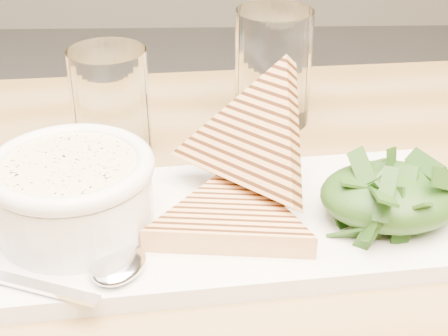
{
  "coord_description": "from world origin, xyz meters",
  "views": [
    {
      "loc": [
        0.01,
        -0.2,
        1.06
      ],
      "look_at": [
        0.02,
        0.28,
        0.78
      ],
      "focal_mm": 55.0,
      "sensor_mm": 36.0,
      "label": 1
    }
  ],
  "objects_px": {
    "soup_bowl": "(74,201)",
    "glass_near": "(111,107)",
    "platter": "(225,224)",
    "glass_far": "(273,67)",
    "table_top": "(275,320)"
  },
  "relations": [
    {
      "from": "soup_bowl",
      "to": "glass_near",
      "type": "height_order",
      "value": "glass_near"
    },
    {
      "from": "platter",
      "to": "glass_far",
      "type": "bearing_deg",
      "value": 75.03
    },
    {
      "from": "soup_bowl",
      "to": "glass_far",
      "type": "xyz_separation_m",
      "value": [
        0.18,
        0.23,
        0.02
      ]
    },
    {
      "from": "table_top",
      "to": "platter",
      "type": "height_order",
      "value": "platter"
    },
    {
      "from": "table_top",
      "to": "soup_bowl",
      "type": "relative_size",
      "value": 10.81
    },
    {
      "from": "table_top",
      "to": "glass_near",
      "type": "distance_m",
      "value": 0.27
    },
    {
      "from": "platter",
      "to": "glass_near",
      "type": "relative_size",
      "value": 3.5
    },
    {
      "from": "table_top",
      "to": "glass_near",
      "type": "xyz_separation_m",
      "value": [
        -0.14,
        0.21,
        0.08
      ]
    },
    {
      "from": "glass_far",
      "to": "table_top",
      "type": "bearing_deg",
      "value": -94.3
    },
    {
      "from": "soup_bowl",
      "to": "glass_near",
      "type": "distance_m",
      "value": 0.14
    },
    {
      "from": "table_top",
      "to": "glass_far",
      "type": "xyz_separation_m",
      "value": [
        0.02,
        0.3,
        0.08
      ]
    },
    {
      "from": "platter",
      "to": "glass_far",
      "type": "xyz_separation_m",
      "value": [
        0.06,
        0.21,
        0.05
      ]
    },
    {
      "from": "soup_bowl",
      "to": "glass_far",
      "type": "distance_m",
      "value": 0.29
    },
    {
      "from": "soup_bowl",
      "to": "glass_far",
      "type": "relative_size",
      "value": 1.0
    },
    {
      "from": "soup_bowl",
      "to": "glass_far",
      "type": "height_order",
      "value": "glass_far"
    }
  ]
}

